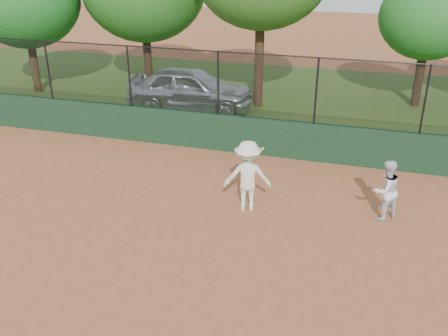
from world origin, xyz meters
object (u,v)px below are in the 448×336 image
(player_main, at_px, (248,176))
(tree_3, at_px, (429,18))
(parked_car, at_px, (191,89))
(player_second, at_px, (385,190))

(player_main, height_order, tree_3, tree_3)
(parked_car, bearing_deg, player_main, -155.29)
(parked_car, relative_size, tree_3, 0.96)
(tree_3, bearing_deg, player_main, -114.07)
(player_second, distance_m, tree_3, 10.16)
(player_second, relative_size, tree_3, 0.30)
(tree_3, bearing_deg, player_second, -97.35)
(player_second, xyz_separation_m, player_main, (-3.30, -0.48, 0.15))
(parked_car, distance_m, player_main, 8.31)
(parked_car, bearing_deg, player_second, -137.23)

